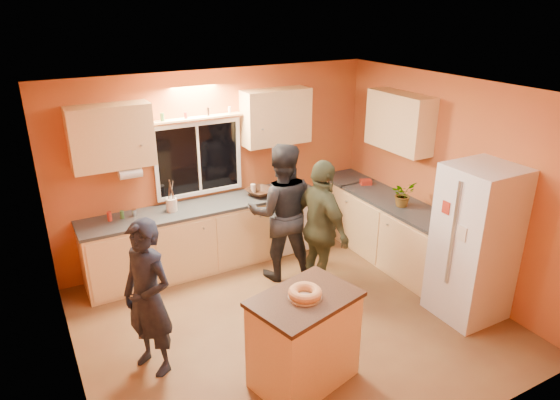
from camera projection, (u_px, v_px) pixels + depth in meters
ground at (291, 322)px, 5.69m from camera, size 4.50×4.50×0.00m
room_shell at (283, 176)px, 5.47m from camera, size 4.54×4.04×2.61m
back_counter at (231, 230)px, 6.91m from camera, size 4.23×0.62×0.90m
right_counter at (397, 234)px, 6.80m from camera, size 0.62×1.84×0.90m
refrigerator at (475, 243)px, 5.55m from camera, size 0.72×0.70×1.80m
island at (304, 339)px, 4.66m from camera, size 1.10×0.87×0.94m
bundt_pastry at (305, 293)px, 4.47m from camera, size 0.31×0.31×0.09m
person_left at (148, 298)px, 4.71m from camera, size 0.61×0.69×1.60m
person_center at (281, 212)px, 6.34m from camera, size 1.08×0.98×1.81m
person_right at (321, 229)px, 6.00m from camera, size 0.44×1.01×1.71m
mixing_bowl at (260, 192)px, 6.89m from camera, size 0.47×0.47×0.09m
utensil_crock at (172, 205)px, 6.36m from camera, size 0.14×0.14×0.17m
potted_plant at (403, 194)px, 6.49m from camera, size 0.32×0.29×0.33m
red_box at (366, 182)px, 7.29m from camera, size 0.19×0.17×0.07m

